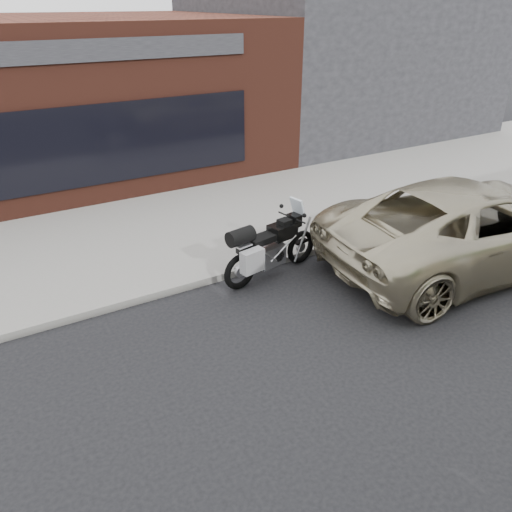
{
  "coord_description": "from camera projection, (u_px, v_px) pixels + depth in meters",
  "views": [
    {
      "loc": [
        -3.92,
        -3.72,
        4.96
      ],
      "look_at": [
        0.06,
        3.17,
        0.85
      ],
      "focal_mm": 35.0,
      "sensor_mm": 36.0,
      "label": 1
    }
  ],
  "objects": [
    {
      "name": "ground",
      "position": [
        367.0,
        403.0,
        6.88
      ],
      "size": [
        120.0,
        120.0,
        0.0
      ],
      "primitive_type": "plane",
      "color": "black",
      "rests_on": "ground"
    },
    {
      "name": "near_sidewalk",
      "position": [
        176.0,
        223.0,
        12.23
      ],
      "size": [
        44.0,
        6.0,
        0.15
      ],
      "primitive_type": "cube",
      "color": "gray",
      "rests_on": "ground"
    },
    {
      "name": "storefront",
      "position": [
        28.0,
        95.0,
        15.71
      ],
      "size": [
        14.0,
        10.07,
        4.5
      ],
      "color": "#50241A",
      "rests_on": "ground"
    },
    {
      "name": "neighbour_building",
      "position": [
        333.0,
        52.0,
        20.72
      ],
      "size": [
        10.0,
        10.0,
        6.0
      ],
      "primitive_type": "cube",
      "color": "#242428",
      "rests_on": "ground"
    },
    {
      "name": "motorcycle",
      "position": [
        267.0,
        249.0,
        9.69
      ],
      "size": [
        2.33,
        1.01,
        1.49
      ],
      "rotation": [
        0.0,
        0.0,
        0.18
      ],
      "color": "black",
      "rests_on": "ground"
    },
    {
      "name": "minivan",
      "position": [
        471.0,
        225.0,
        10.11
      ],
      "size": [
        6.58,
        3.46,
        1.77
      ],
      "primitive_type": "imported",
      "rotation": [
        0.0,
        0.0,
        1.49
      ],
      "color": "#BCB192",
      "rests_on": "ground"
    }
  ]
}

